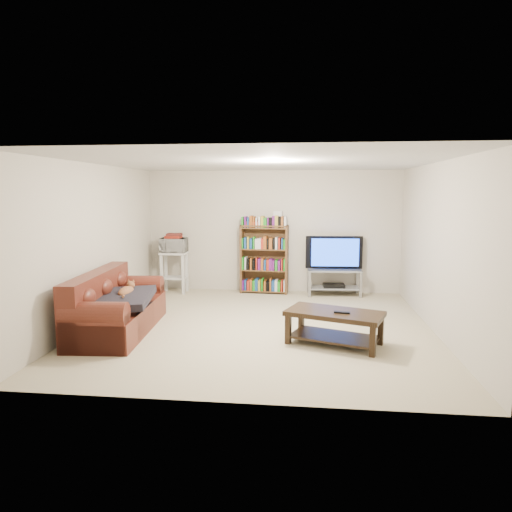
# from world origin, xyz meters

# --- Properties ---
(floor) EXTENTS (5.00, 5.00, 0.00)m
(floor) POSITION_xyz_m (0.00, 0.00, 0.00)
(floor) COLOR #C1B590
(floor) RESTS_ON ground
(ceiling) EXTENTS (5.00, 5.00, 0.00)m
(ceiling) POSITION_xyz_m (0.00, 0.00, 2.40)
(ceiling) COLOR white
(ceiling) RESTS_ON ground
(wall_back) EXTENTS (5.00, 0.00, 5.00)m
(wall_back) POSITION_xyz_m (0.00, 2.50, 1.20)
(wall_back) COLOR beige
(wall_back) RESTS_ON ground
(wall_front) EXTENTS (5.00, 0.00, 5.00)m
(wall_front) POSITION_xyz_m (0.00, -2.50, 1.20)
(wall_front) COLOR beige
(wall_front) RESTS_ON ground
(wall_left) EXTENTS (0.00, 5.00, 5.00)m
(wall_left) POSITION_xyz_m (-2.50, 0.00, 1.20)
(wall_left) COLOR beige
(wall_left) RESTS_ON ground
(wall_right) EXTENTS (0.00, 5.00, 5.00)m
(wall_right) POSITION_xyz_m (2.50, 0.00, 1.20)
(wall_right) COLOR beige
(wall_right) RESTS_ON ground
(sofa) EXTENTS (1.01, 2.06, 0.86)m
(sofa) POSITION_xyz_m (-2.05, -0.47, 0.31)
(sofa) COLOR #531F15
(sofa) RESTS_ON floor
(blanket) EXTENTS (0.92, 1.11, 0.18)m
(blanket) POSITION_xyz_m (-1.86, -0.59, 0.51)
(blanket) COLOR black
(blanket) RESTS_ON sofa
(cat) EXTENTS (0.26, 0.56, 0.16)m
(cat) POSITION_xyz_m (-1.88, -0.41, 0.57)
(cat) COLOR brown
(cat) RESTS_ON sofa
(coffee_table) EXTENTS (1.35, 0.99, 0.44)m
(coffee_table) POSITION_xyz_m (1.05, -0.69, 0.31)
(coffee_table) COLOR black
(coffee_table) RESTS_ON floor
(remote) EXTENTS (0.21, 0.09, 0.02)m
(remote) POSITION_xyz_m (1.14, -0.78, 0.45)
(remote) COLOR black
(remote) RESTS_ON coffee_table
(tv_stand) EXTENTS (1.04, 0.51, 0.51)m
(tv_stand) POSITION_xyz_m (1.21, 2.23, 0.34)
(tv_stand) COLOR #999EA3
(tv_stand) RESTS_ON floor
(television) EXTENTS (1.10, 0.20, 0.63)m
(television) POSITION_xyz_m (1.21, 2.23, 0.82)
(television) COLOR black
(television) RESTS_ON tv_stand
(dvd_player) EXTENTS (0.42, 0.31, 0.06)m
(dvd_player) POSITION_xyz_m (1.21, 2.23, 0.19)
(dvd_player) COLOR black
(dvd_player) RESTS_ON tv_stand
(bookshelf) EXTENTS (0.95, 0.34, 1.34)m
(bookshelf) POSITION_xyz_m (-0.15, 2.30, 0.69)
(bookshelf) COLOR #55381D
(bookshelf) RESTS_ON floor
(shelf_clutter) EXTENTS (0.69, 0.22, 0.28)m
(shelf_clutter) POSITION_xyz_m (-0.05, 2.31, 1.45)
(shelf_clutter) COLOR silver
(shelf_clutter) RESTS_ON bookshelf
(microwave_stand) EXTENTS (0.51, 0.37, 0.81)m
(microwave_stand) POSITION_xyz_m (-1.92, 2.11, 0.52)
(microwave_stand) COLOR silver
(microwave_stand) RESTS_ON floor
(microwave) EXTENTS (0.50, 0.34, 0.28)m
(microwave) POSITION_xyz_m (-1.92, 2.11, 0.95)
(microwave) COLOR silver
(microwave) RESTS_ON microwave_stand
(game_boxes) EXTENTS (0.30, 0.26, 0.05)m
(game_boxes) POSITION_xyz_m (-1.92, 2.11, 1.11)
(game_boxes) COLOR maroon
(game_boxes) RESTS_ON microwave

